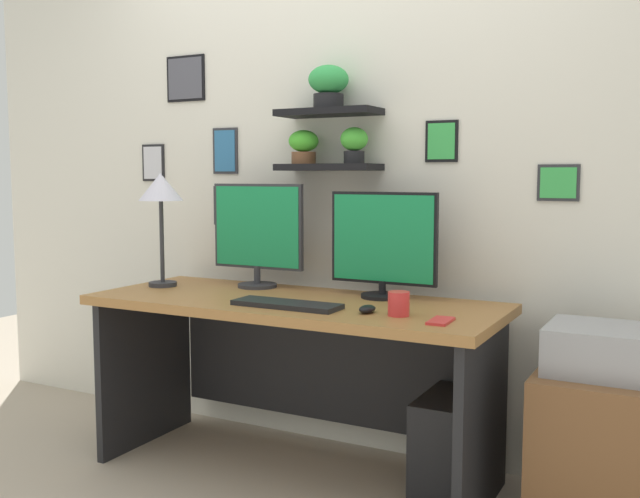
% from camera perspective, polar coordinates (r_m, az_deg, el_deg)
% --- Properties ---
extents(ground_plane, '(8.00, 8.00, 0.00)m').
position_cam_1_polar(ground_plane, '(3.24, -2.07, -17.16)').
color(ground_plane, tan).
extents(back_wall_assembly, '(4.40, 0.24, 2.70)m').
position_cam_1_polar(back_wall_assembly, '(3.37, 1.53, 7.35)').
color(back_wall_assembly, silver).
rests_on(back_wall_assembly, ground).
extents(desk, '(1.73, 0.68, 0.75)m').
position_cam_1_polar(desk, '(3.12, -1.58, -7.56)').
color(desk, '#9E6B38').
rests_on(desk, ground).
extents(monitor_left, '(0.47, 0.18, 0.48)m').
position_cam_1_polar(monitor_left, '(3.34, -4.92, 1.30)').
color(monitor_left, '#2D2D33').
rests_on(monitor_left, desk).
extents(monitor_right, '(0.47, 0.18, 0.45)m').
position_cam_1_polar(monitor_right, '(3.05, 5.00, 0.40)').
color(monitor_right, black).
rests_on(monitor_right, desk).
extents(keyboard, '(0.44, 0.14, 0.02)m').
position_cam_1_polar(keyboard, '(2.86, -2.63, -4.37)').
color(keyboard, black).
rests_on(keyboard, desk).
extents(computer_mouse, '(0.06, 0.09, 0.03)m').
position_cam_1_polar(computer_mouse, '(2.73, 3.73, -4.73)').
color(computer_mouse, black).
rests_on(computer_mouse, desk).
extents(desk_lamp, '(0.20, 0.20, 0.52)m').
position_cam_1_polar(desk_lamp, '(3.42, -12.41, 4.24)').
color(desk_lamp, '#2D2D33').
rests_on(desk_lamp, desk).
extents(cell_phone, '(0.08, 0.14, 0.01)m').
position_cam_1_polar(cell_phone, '(2.59, 9.47, -5.60)').
color(cell_phone, red).
rests_on(cell_phone, desk).
extents(coffee_mug, '(0.08, 0.08, 0.09)m').
position_cam_1_polar(coffee_mug, '(2.69, 6.20, -4.30)').
color(coffee_mug, red).
rests_on(coffee_mug, desk).
extents(drawer_cabinet, '(0.44, 0.50, 0.56)m').
position_cam_1_polar(drawer_cabinet, '(2.90, 21.08, -14.44)').
color(drawer_cabinet, brown).
rests_on(drawer_cabinet, ground).
extents(printer, '(0.38, 0.34, 0.17)m').
position_cam_1_polar(printer, '(2.80, 21.36, -7.40)').
color(printer, '#9E9EA3').
rests_on(printer, drawer_cabinet).
extents(computer_tower_right, '(0.18, 0.40, 0.41)m').
position_cam_1_polar(computer_tower_right, '(3.01, 9.87, -14.94)').
color(computer_tower_right, black).
rests_on(computer_tower_right, ground).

